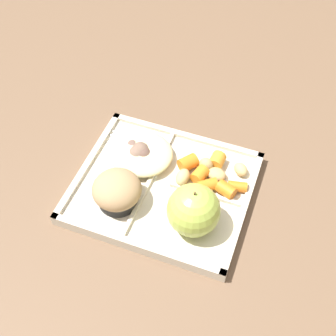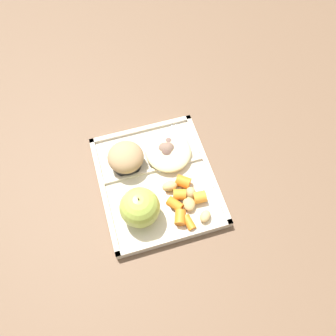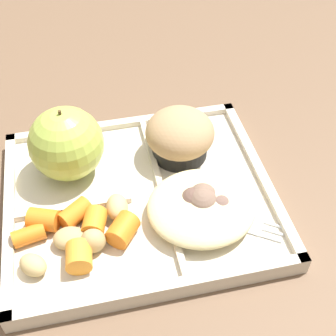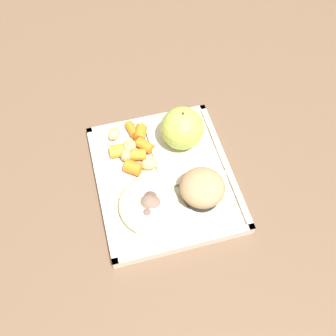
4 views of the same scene
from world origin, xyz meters
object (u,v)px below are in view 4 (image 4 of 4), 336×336
at_px(lunch_tray, 164,178).
at_px(bran_muffin, 202,189).
at_px(green_apple, 182,128).
at_px(plastic_fork, 147,222).

bearing_deg(lunch_tray, bran_muffin, 43.05).
height_order(green_apple, plastic_fork, green_apple).
distance_m(green_apple, bran_muffin, 0.14).
distance_m(lunch_tray, plastic_fork, 0.11).
distance_m(lunch_tray, bran_muffin, 0.09).
bearing_deg(bran_muffin, plastic_fork, -76.70).
xyz_separation_m(green_apple, bran_muffin, (0.14, -0.00, -0.01)).
bearing_deg(plastic_fork, lunch_tray, 147.36).
relative_size(lunch_tray, plastic_fork, 2.36).
bearing_deg(bran_muffin, lunch_tray, -136.95).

